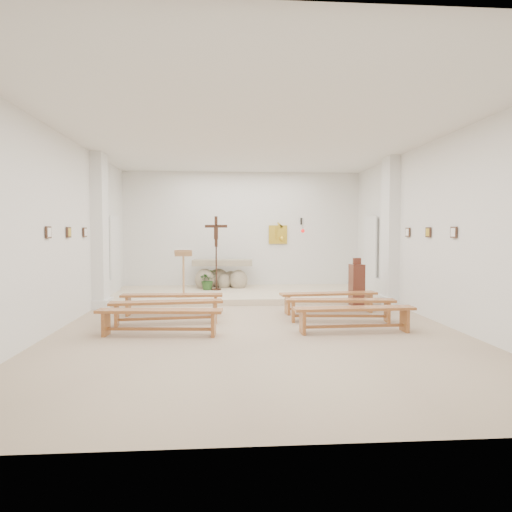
{
  "coord_description": "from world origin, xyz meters",
  "views": [
    {
      "loc": [
        -0.6,
        -8.57,
        1.72
      ],
      "look_at": [
        0.15,
        1.6,
        1.19
      ],
      "focal_mm": 32.0,
      "sensor_mm": 36.0,
      "label": 1
    }
  ],
  "objects": [
    {
      "name": "pilaster_right",
      "position": [
        3.37,
        2.0,
        1.75
      ],
      "size": [
        0.26,
        0.55,
        3.5
      ],
      "primitive_type": "cube",
      "color": "white",
      "rests_on": "ground"
    },
    {
      "name": "bench_right_second",
      "position": [
        1.65,
        -0.03,
        0.33
      ],
      "size": [
        2.11,
        0.53,
        0.44
      ],
      "rotation": [
        0.0,
        0.0,
        -0.1
      ],
      "color": "#AC6B32",
      "rests_on": "ground"
    },
    {
      "name": "station_frame_right_rear",
      "position": [
        3.47,
        1.2,
        1.72
      ],
      "size": [
        0.03,
        0.2,
        0.2
      ],
      "primitive_type": "cube",
      "color": "#422A1D",
      "rests_on": "wall_right"
    },
    {
      "name": "wall_left",
      "position": [
        -3.49,
        0.0,
        1.75
      ],
      "size": [
        0.02,
        10.0,
        3.5
      ],
      "primitive_type": "cube",
      "color": "white",
      "rests_on": "ground"
    },
    {
      "name": "bench_left_front",
      "position": [
        -1.65,
        0.92,
        0.33
      ],
      "size": [
        2.09,
        0.37,
        0.44
      ],
      "rotation": [
        0.0,
        0.0,
        -0.02
      ],
      "color": "#AC6B32",
      "rests_on": "ground"
    },
    {
      "name": "station_frame_left_mid",
      "position": [
        -3.47,
        0.2,
        1.72
      ],
      "size": [
        0.03,
        0.2,
        0.2
      ],
      "primitive_type": "cube",
      "color": "#422A1D",
      "rests_on": "wall_left"
    },
    {
      "name": "wall_right",
      "position": [
        3.49,
        0.0,
        1.75
      ],
      "size": [
        0.02,
        10.0,
        3.5
      ],
      "primitive_type": "cube",
      "color": "white",
      "rests_on": "ground"
    },
    {
      "name": "bench_left_second",
      "position": [
        -1.65,
        -0.03,
        0.33
      ],
      "size": [
        2.11,
        0.53,
        0.44
      ],
      "rotation": [
        0.0,
        0.0,
        0.1
      ],
      "color": "#AC6B32",
      "rests_on": "ground"
    },
    {
      "name": "radiator_left",
      "position": [
        -3.43,
        2.7,
        0.27
      ],
      "size": [
        0.1,
        0.85,
        0.52
      ],
      "primitive_type": "cube",
      "color": "silver",
      "rests_on": "ground"
    },
    {
      "name": "pilaster_left",
      "position": [
        -3.37,
        2.0,
        1.75
      ],
      "size": [
        0.26,
        0.55,
        3.5
      ],
      "primitive_type": "cube",
      "color": "white",
      "rests_on": "ground"
    },
    {
      "name": "station_frame_left_rear",
      "position": [
        -3.47,
        1.2,
        1.72
      ],
      "size": [
        0.03,
        0.2,
        0.2
      ],
      "primitive_type": "cube",
      "color": "#422A1D",
      "rests_on": "wall_left"
    },
    {
      "name": "bench_left_third",
      "position": [
        -1.65,
        -0.97,
        0.33
      ],
      "size": [
        2.11,
        0.52,
        0.44
      ],
      "rotation": [
        0.0,
        0.0,
        -0.09
      ],
      "color": "#AC6B32",
      "rests_on": "ground"
    },
    {
      "name": "wall_back",
      "position": [
        0.0,
        4.99,
        1.75
      ],
      "size": [
        7.0,
        0.02,
        3.5
      ],
      "primitive_type": "cube",
      "color": "white",
      "rests_on": "ground"
    },
    {
      "name": "gold_wall_relief",
      "position": [
        1.05,
        4.96,
        1.65
      ],
      "size": [
        0.55,
        0.04,
        0.55
      ],
      "primitive_type": "cube",
      "color": "gold",
      "rests_on": "wall_back"
    },
    {
      "name": "station_frame_right_front",
      "position": [
        3.47,
        -0.8,
        1.72
      ],
      "size": [
        0.03,
        0.2,
        0.2
      ],
      "primitive_type": "cube",
      "color": "#422A1D",
      "rests_on": "wall_right"
    },
    {
      "name": "crucifix_stand",
      "position": [
        -0.77,
        3.81,
        1.31
      ],
      "size": [
        0.61,
        0.26,
        2.0
      ],
      "rotation": [
        0.0,
        0.0,
        -0.09
      ],
      "color": "#351E10",
      "rests_on": "sanctuary_platform"
    },
    {
      "name": "ground",
      "position": [
        0.0,
        0.0,
        0.0
      ],
      "size": [
        7.0,
        10.0,
        0.0
      ],
      "primitive_type": "cube",
      "color": "#C7B190",
      "rests_on": "ground"
    },
    {
      "name": "altar",
      "position": [
        -0.62,
        4.4,
        0.48
      ],
      "size": [
        1.72,
        0.8,
        0.87
      ],
      "rotation": [
        0.0,
        0.0,
        -0.06
      ],
      "color": "tan",
      "rests_on": "sanctuary_platform"
    },
    {
      "name": "bench_right_front",
      "position": [
        1.65,
        0.92,
        0.33
      ],
      "size": [
        2.11,
        0.52,
        0.44
      ],
      "rotation": [
        0.0,
        0.0,
        0.09
      ],
      "color": "#AC6B32",
      "rests_on": "ground"
    },
    {
      "name": "donation_pedestal",
      "position": [
        2.55,
        1.9,
        0.49
      ],
      "size": [
        0.33,
        0.33,
        1.12
      ],
      "rotation": [
        0.0,
        0.0,
        0.12
      ],
      "color": "#572B18",
      "rests_on": "ground"
    },
    {
      "name": "lectern",
      "position": [
        -1.55,
        2.57,
        0.73
      ],
      "size": [
        0.44,
        0.38,
        1.18
      ],
      "rotation": [
        0.0,
        0.0,
        0.06
      ],
      "color": "tan",
      "rests_on": "sanctuary_platform"
    },
    {
      "name": "ceiling",
      "position": [
        0.0,
        0.0,
        3.49
      ],
      "size": [
        7.0,
        10.0,
        0.02
      ],
      "primitive_type": "cube",
      "color": "silver",
      "rests_on": "wall_back"
    },
    {
      "name": "sanctuary_lamp",
      "position": [
        1.75,
        4.71,
        1.81
      ],
      "size": [
        0.11,
        0.36,
        0.44
      ],
      "color": "black",
      "rests_on": "wall_back"
    },
    {
      "name": "station_frame_right_mid",
      "position": [
        3.47,
        0.2,
        1.72
      ],
      "size": [
        0.03,
        0.2,
        0.2
      ],
      "primitive_type": "cube",
      "color": "#422A1D",
      "rests_on": "wall_right"
    },
    {
      "name": "potted_plant",
      "position": [
        -1.01,
        3.88,
        0.43
      ],
      "size": [
        0.65,
        0.63,
        0.55
      ],
      "primitive_type": "imported",
      "rotation": [
        0.0,
        0.0,
        0.55
      ],
      "color": "#285020",
      "rests_on": "sanctuary_platform"
    },
    {
      "name": "radiator_right",
      "position": [
        3.43,
        2.7,
        0.27
      ],
      "size": [
        0.1,
        0.85,
        0.52
      ],
      "primitive_type": "cube",
      "color": "silver",
      "rests_on": "ground"
    },
    {
      "name": "station_frame_left_front",
      "position": [
        -3.47,
        -0.8,
        1.72
      ],
      "size": [
        0.03,
        0.2,
        0.2
      ],
      "primitive_type": "cube",
      "color": "#422A1D",
      "rests_on": "wall_left"
    },
    {
      "name": "bench_right_third",
      "position": [
        1.65,
        -0.97,
        0.33
      ],
      "size": [
        2.09,
        0.4,
        0.44
      ],
      "rotation": [
        0.0,
        0.0,
        0.03
      ],
      "color": "#AC6B32",
      "rests_on": "ground"
    },
    {
      "name": "sanctuary_platform",
      "position": [
        0.0,
        3.5,
        0.07
      ],
      "size": [
        6.98,
        3.0,
        0.15
      ],
      "primitive_type": "cube",
      "color": "beige",
      "rests_on": "ground"
    }
  ]
}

